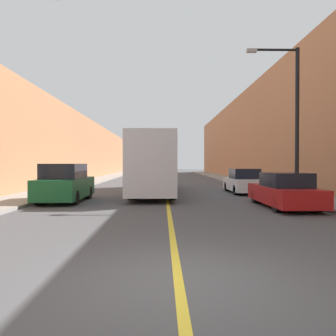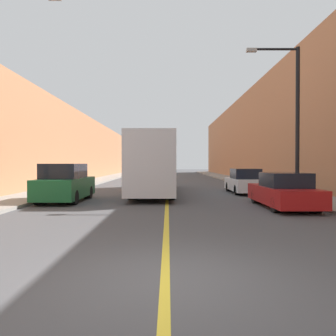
{
  "view_description": "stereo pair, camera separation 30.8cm",
  "coord_description": "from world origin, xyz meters",
  "px_view_note": "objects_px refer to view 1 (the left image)",
  "views": [
    {
      "loc": [
        -0.26,
        -5.3,
        1.9
      ],
      "look_at": [
        0.02,
        10.91,
        1.67
      ],
      "focal_mm": 35.0,
      "sensor_mm": 36.0,
      "label": 1
    },
    {
      "loc": [
        0.05,
        -5.3,
        1.9
      ],
      "look_at": [
        0.02,
        10.91,
        1.67
      ],
      "focal_mm": 35.0,
      "sensor_mm": 36.0,
      "label": 2
    }
  ],
  "objects_px": {
    "parked_suv_left": "(65,184)",
    "car_right_mid": "(244,182)",
    "street_lamp_right": "(293,113)",
    "car_right_near": "(284,192)",
    "street_lamp_left": "(0,87)",
    "bus": "(154,164)"
  },
  "relations": [
    {
      "from": "parked_suv_left",
      "to": "car_right_mid",
      "type": "distance_m",
      "value": 11.02
    },
    {
      "from": "car_right_mid",
      "to": "street_lamp_right",
      "type": "distance_m",
      "value": 6.05
    },
    {
      "from": "car_right_near",
      "to": "street_lamp_right",
      "type": "height_order",
      "value": "street_lamp_right"
    },
    {
      "from": "car_right_near",
      "to": "street_lamp_right",
      "type": "xyz_separation_m",
      "value": [
        1.26,
        2.29,
        3.76
      ]
    },
    {
      "from": "parked_suv_left",
      "to": "street_lamp_left",
      "type": "height_order",
      "value": "street_lamp_left"
    },
    {
      "from": "parked_suv_left",
      "to": "street_lamp_left",
      "type": "relative_size",
      "value": 0.56
    },
    {
      "from": "street_lamp_left",
      "to": "street_lamp_right",
      "type": "xyz_separation_m",
      "value": [
        12.53,
        4.04,
        -0.29
      ]
    },
    {
      "from": "car_right_near",
      "to": "street_lamp_left",
      "type": "distance_m",
      "value": 12.11
    },
    {
      "from": "car_right_mid",
      "to": "street_lamp_right",
      "type": "bearing_deg",
      "value": -74.04
    },
    {
      "from": "street_lamp_right",
      "to": "street_lamp_left",
      "type": "bearing_deg",
      "value": -162.15
    },
    {
      "from": "street_lamp_left",
      "to": "car_right_near",
      "type": "bearing_deg",
      "value": 8.82
    },
    {
      "from": "car_right_near",
      "to": "car_right_mid",
      "type": "xyz_separation_m",
      "value": [
        -0.05,
        6.86,
        0.02
      ]
    },
    {
      "from": "street_lamp_left",
      "to": "car_right_mid",
      "type": "bearing_deg",
      "value": 37.49
    },
    {
      "from": "bus",
      "to": "street_lamp_right",
      "type": "xyz_separation_m",
      "value": [
        7.08,
        -4.63,
        2.57
      ]
    },
    {
      "from": "car_right_near",
      "to": "car_right_mid",
      "type": "bearing_deg",
      "value": 90.43
    },
    {
      "from": "car_right_near",
      "to": "street_lamp_left",
      "type": "bearing_deg",
      "value": -171.18
    },
    {
      "from": "street_lamp_left",
      "to": "street_lamp_right",
      "type": "height_order",
      "value": "street_lamp_left"
    },
    {
      "from": "street_lamp_left",
      "to": "street_lamp_right",
      "type": "relative_size",
      "value": 1.08
    },
    {
      "from": "car_right_near",
      "to": "car_right_mid",
      "type": "relative_size",
      "value": 1.07
    },
    {
      "from": "parked_suv_left",
      "to": "street_lamp_left",
      "type": "bearing_deg",
      "value": -106.26
    },
    {
      "from": "parked_suv_left",
      "to": "street_lamp_left",
      "type": "distance_m",
      "value": 5.73
    },
    {
      "from": "bus",
      "to": "parked_suv_left",
      "type": "height_order",
      "value": "bus"
    }
  ]
}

